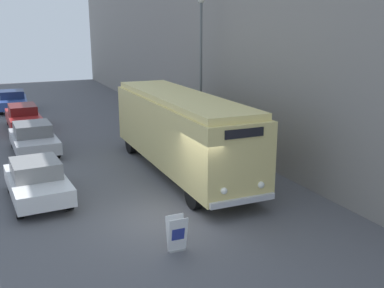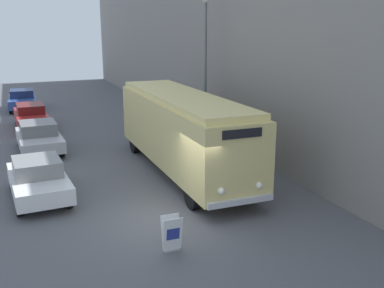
% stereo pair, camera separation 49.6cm
% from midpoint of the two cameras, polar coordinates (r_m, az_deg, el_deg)
% --- Properties ---
extents(ground_plane, '(80.00, 80.00, 0.00)m').
position_cam_midpoint_polar(ground_plane, '(14.63, -3.12, -9.41)').
color(ground_plane, '#56565B').
extents(building_wall_right, '(0.30, 60.00, 8.82)m').
position_cam_midpoint_polar(building_wall_right, '(24.85, 1.07, 11.13)').
color(building_wall_right, gray).
rests_on(building_wall_right, ground_plane).
extents(vintage_bus, '(2.44, 10.45, 3.32)m').
position_cam_midpoint_polar(vintage_bus, '(18.49, -2.28, 1.91)').
color(vintage_bus, black).
rests_on(vintage_bus, ground_plane).
extents(sign_board, '(0.53, 0.37, 0.99)m').
position_cam_midpoint_polar(sign_board, '(12.51, -3.10, -11.37)').
color(sign_board, gray).
rests_on(sign_board, ground_plane).
extents(streetlamp, '(0.36, 0.36, 7.41)m').
position_cam_midpoint_polar(streetlamp, '(22.57, 0.51, 11.52)').
color(streetlamp, '#595E60').
rests_on(streetlamp, ground_plane).
extents(parked_car_near, '(2.08, 4.11, 1.45)m').
position_cam_midpoint_polar(parked_car_near, '(16.79, -19.88, -4.38)').
color(parked_car_near, black).
rests_on(parked_car_near, ground_plane).
extents(parked_car_mid, '(2.11, 4.32, 1.45)m').
position_cam_midpoint_polar(parked_car_mid, '(23.15, -20.06, 0.73)').
color(parked_car_mid, black).
rests_on(parked_car_mid, ground_plane).
extents(parked_car_far, '(1.90, 4.83, 1.46)m').
position_cam_midpoint_polar(parked_car_far, '(28.61, -21.09, 3.23)').
color(parked_car_far, black).
rests_on(parked_car_far, ground_plane).
extents(parked_car_distant, '(2.04, 4.12, 1.47)m').
position_cam_midpoint_polar(parked_car_distant, '(35.25, -22.18, 5.12)').
color(parked_car_distant, black).
rests_on(parked_car_distant, ground_plane).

